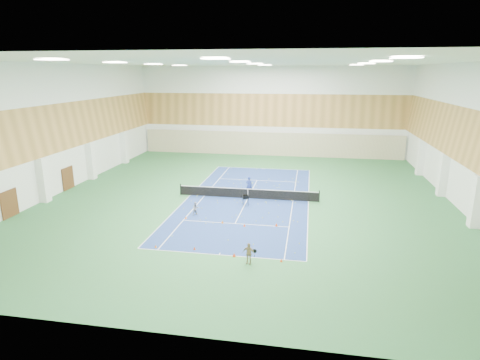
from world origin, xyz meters
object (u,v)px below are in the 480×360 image
tennis_net (248,193)px  child_court (196,209)px  child_apron (249,253)px  ball_cart (246,200)px  coach (249,185)px

tennis_net → child_court: size_ratio=11.59×
tennis_net → child_apron: 12.86m
child_court → ball_cart: child_court is taller
coach → child_court: size_ratio=1.59×
coach → child_apron: size_ratio=1.31×
tennis_net → coach: (-0.07, 1.27, 0.33)m
tennis_net → coach: 1.31m
coach → ball_cart: 3.23m
tennis_net → child_court: bearing=-124.4°
child_apron → ball_cart: (-1.92, 10.78, -0.21)m
tennis_net → child_court: 6.14m
coach → ball_cart: (0.16, -3.20, -0.42)m
coach → ball_cart: size_ratio=1.93×
ball_cart → child_apron: bearing=-98.9°
child_apron → tennis_net: bearing=109.0°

